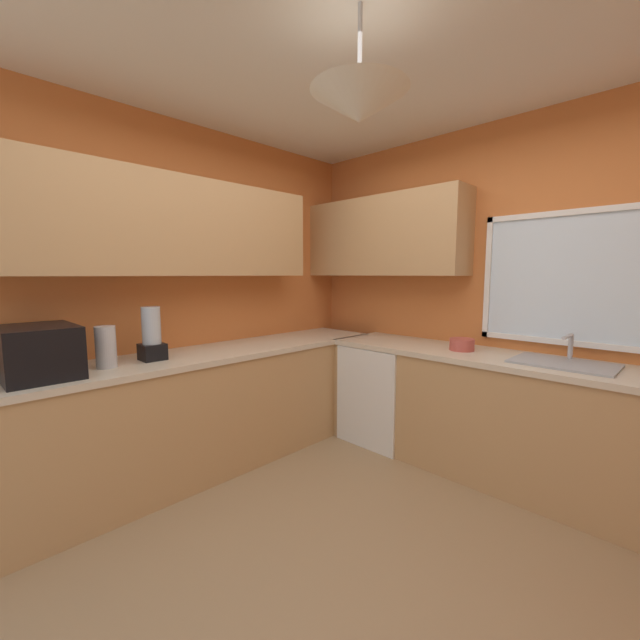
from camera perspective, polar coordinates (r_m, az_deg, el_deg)
name	(u,v)px	position (r m, az deg, el deg)	size (l,w,h in m)	color
ground_plane	(354,565)	(2.35, 4.99, -31.87)	(7.83, 7.83, 0.00)	#997A56
room_shell	(359,225)	(2.42, 5.68, 13.54)	(3.68, 3.58, 2.68)	#D17238
counter_run_left	(205,410)	(3.16, -16.41, -12.40)	(0.65, 3.19, 0.89)	tan
counter_run_back	(506,418)	(3.17, 25.34, -12.73)	(2.77, 0.65, 0.89)	tan
dishwasher	(385,392)	(3.59, 9.39, -10.28)	(0.60, 0.60, 0.84)	white
microwave	(38,352)	(2.70, -35.72, -3.75)	(0.48, 0.36, 0.29)	black
kettle	(106,347)	(2.76, -28.66, -3.45)	(0.12, 0.12, 0.26)	#B7B7BC
sink_assembly	(564,363)	(2.97, 31.87, -5.29)	(0.58, 0.40, 0.19)	#9EA0A5
bowl	(462,344)	(3.17, 19.91, -3.36)	(0.18, 0.18, 0.09)	#B74C42
blender_appliance	(152,336)	(2.86, -23.25, -2.17)	(0.15, 0.15, 0.36)	black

